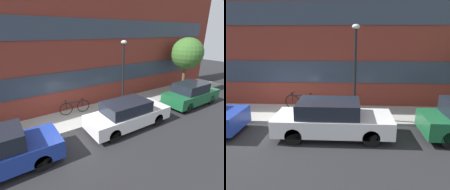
# 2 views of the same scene
# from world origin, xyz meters

# --- Properties ---
(ground_plane) EXTENTS (56.00, 56.00, 0.00)m
(ground_plane) POSITION_xyz_m (0.00, 0.00, 0.00)
(ground_plane) COLOR #232326
(sidewalk_strip) EXTENTS (28.00, 2.33, 0.10)m
(sidewalk_strip) POSITION_xyz_m (0.00, 1.17, 0.05)
(sidewalk_strip) COLOR #9E9E99
(sidewalk_strip) RESTS_ON ground_plane
(rowhouse_facade) EXTENTS (28.00, 1.02, 8.52)m
(rowhouse_facade) POSITION_xyz_m (0.00, 2.77, 4.27)
(rowhouse_facade) COLOR maroon
(rowhouse_facade) RESTS_ON ground_plane
(parked_car_white) EXTENTS (4.33, 1.63, 1.39)m
(parked_car_white) POSITION_xyz_m (2.31, -1.05, 0.69)
(parked_car_white) COLOR silver
(parked_car_white) RESTS_ON ground_plane
(bicycle) EXTENTS (1.73, 0.44, 0.83)m
(bicycle) POSITION_xyz_m (0.59, 1.64, 0.52)
(bicycle) COLOR black
(bicycle) RESTS_ON sidewalk_strip
(lamp_post) EXTENTS (0.32, 0.32, 4.01)m
(lamp_post) POSITION_xyz_m (3.16, 0.53, 2.63)
(lamp_post) COLOR black
(lamp_post) RESTS_ON sidewalk_strip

